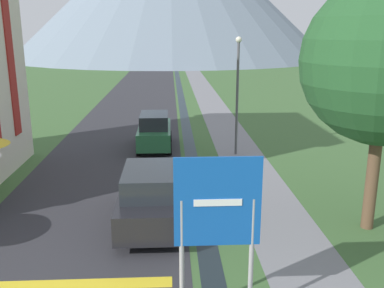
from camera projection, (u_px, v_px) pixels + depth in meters
The scene contains 8 objects.
ground_plane at pixel (167, 134), 24.85m from camera, with size 160.00×160.00×0.00m, color #3D6033.
road at pixel (136, 105), 34.38m from camera, with size 6.40×60.00×0.01m.
footpath at pixel (212, 104), 34.68m from camera, with size 2.20×60.00×0.01m.
drainage_channel at pixel (182, 105), 34.56m from camera, with size 0.60×60.00×0.00m.
road_sign at pixel (217, 216), 8.42m from camera, with size 1.73×0.11×3.48m.
parked_car_near at pixel (151, 196), 13.05m from camera, with size 1.96×4.34×1.82m.
parked_car_far at pixel (155, 131), 21.50m from camera, with size 1.70×4.02×1.82m.
streetlamp at pixel (237, 87), 19.90m from camera, with size 0.28×0.28×5.54m.
Camera 1 is at (0.23, -4.22, 5.79)m, focal length 40.00 mm.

